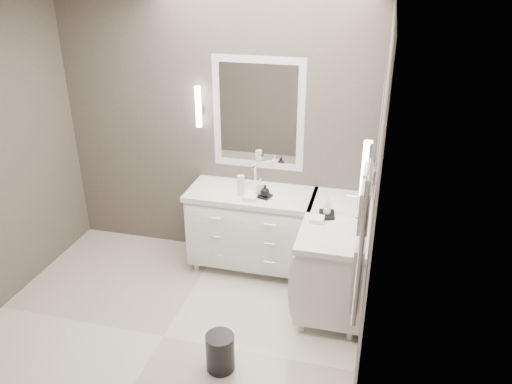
% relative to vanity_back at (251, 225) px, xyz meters
% --- Properties ---
extents(floor, '(3.20, 3.00, 0.01)m').
position_rel_vanity_back_xyz_m(floor, '(-0.45, -1.23, -0.49)').
color(floor, silver).
rests_on(floor, ground).
extents(wall_back, '(3.20, 0.01, 2.70)m').
position_rel_vanity_back_xyz_m(wall_back, '(-0.45, 0.28, 0.86)').
color(wall_back, '#514941').
rests_on(wall_back, floor).
extents(wall_front, '(3.20, 0.01, 2.70)m').
position_rel_vanity_back_xyz_m(wall_front, '(-0.45, -2.73, 0.86)').
color(wall_front, '#514941').
rests_on(wall_front, floor).
extents(wall_right, '(0.01, 3.00, 2.70)m').
position_rel_vanity_back_xyz_m(wall_right, '(1.15, -1.23, 0.86)').
color(wall_right, '#514941').
rests_on(wall_right, floor).
extents(vanity_back, '(1.24, 0.59, 0.97)m').
position_rel_vanity_back_xyz_m(vanity_back, '(0.00, 0.00, 0.00)').
color(vanity_back, white).
rests_on(vanity_back, floor).
extents(vanity_right, '(0.59, 1.24, 0.97)m').
position_rel_vanity_back_xyz_m(vanity_right, '(0.88, -0.33, 0.00)').
color(vanity_right, white).
rests_on(vanity_right, floor).
extents(mirror_back, '(0.90, 0.02, 1.10)m').
position_rel_vanity_back_xyz_m(mirror_back, '(-0.00, 0.26, 1.06)').
color(mirror_back, white).
rests_on(mirror_back, wall_back).
extents(mirror_right, '(0.02, 0.90, 1.10)m').
position_rel_vanity_back_xyz_m(mirror_right, '(1.14, -0.43, 1.06)').
color(mirror_right, white).
rests_on(mirror_right, wall_right).
extents(sconce_back, '(0.06, 0.06, 0.40)m').
position_rel_vanity_back_xyz_m(sconce_back, '(-0.58, 0.20, 1.11)').
color(sconce_back, white).
rests_on(sconce_back, wall_back).
extents(sconce_right, '(0.06, 0.06, 0.40)m').
position_rel_vanity_back_xyz_m(sconce_right, '(1.08, -1.01, 1.11)').
color(sconce_right, white).
rests_on(sconce_right, wall_right).
extents(towel_bar_corner, '(0.03, 0.22, 0.30)m').
position_rel_vanity_back_xyz_m(towel_bar_corner, '(1.09, 0.13, 0.63)').
color(towel_bar_corner, white).
rests_on(towel_bar_corner, wall_right).
extents(towel_ladder, '(0.06, 0.58, 0.90)m').
position_rel_vanity_back_xyz_m(towel_ladder, '(1.10, -1.63, 0.91)').
color(towel_ladder, white).
rests_on(towel_ladder, wall_right).
extents(waste_bin, '(0.25, 0.25, 0.31)m').
position_rel_vanity_back_xyz_m(waste_bin, '(0.13, -1.44, -0.33)').
color(waste_bin, black).
rests_on(waste_bin, floor).
extents(amenity_tray_back, '(0.18, 0.16, 0.02)m').
position_rel_vanity_back_xyz_m(amenity_tray_back, '(0.13, -0.08, 0.38)').
color(amenity_tray_back, black).
rests_on(amenity_tray_back, vanity_back).
extents(amenity_tray_right, '(0.16, 0.19, 0.03)m').
position_rel_vanity_back_xyz_m(amenity_tray_right, '(0.77, -0.32, 0.38)').
color(amenity_tray_right, black).
rests_on(amenity_tray_right, vanity_right).
extents(water_bottle, '(0.09, 0.09, 0.20)m').
position_rel_vanity_back_xyz_m(water_bottle, '(-0.08, -0.09, 0.46)').
color(water_bottle, silver).
rests_on(water_bottle, vanity_back).
extents(soap_bottle_a, '(0.07, 0.07, 0.14)m').
position_rel_vanity_back_xyz_m(soap_bottle_a, '(0.10, -0.06, 0.46)').
color(soap_bottle_a, white).
rests_on(soap_bottle_a, amenity_tray_back).
extents(soap_bottle_b, '(0.09, 0.09, 0.12)m').
position_rel_vanity_back_xyz_m(soap_bottle_b, '(0.16, -0.11, 0.45)').
color(soap_bottle_b, black).
rests_on(soap_bottle_b, amenity_tray_back).
extents(soap_bottle_c, '(0.07, 0.07, 0.17)m').
position_rel_vanity_back_xyz_m(soap_bottle_c, '(0.77, -0.32, 0.48)').
color(soap_bottle_c, white).
rests_on(soap_bottle_c, amenity_tray_right).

